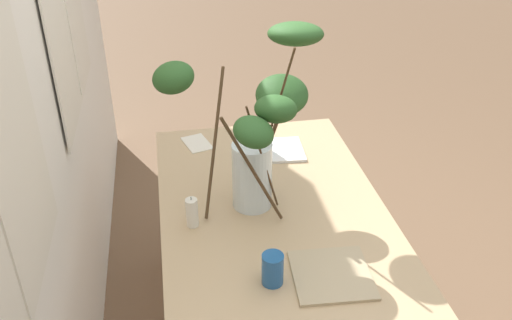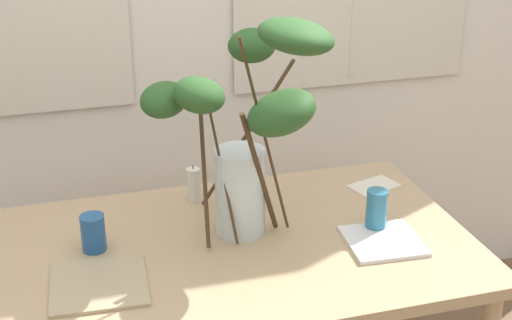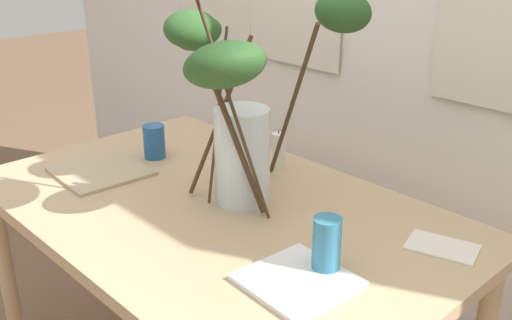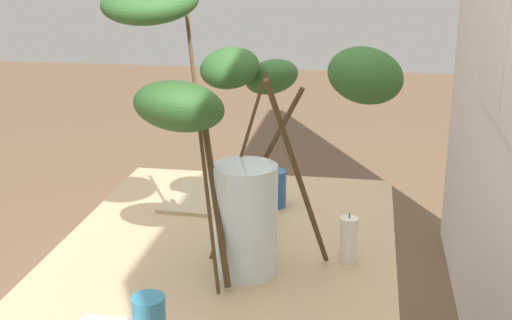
{
  "view_description": "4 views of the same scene",
  "coord_description": "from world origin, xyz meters",
  "px_view_note": "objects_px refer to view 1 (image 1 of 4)",
  "views": [
    {
      "loc": [
        -1.74,
        0.37,
        2.05
      ],
      "look_at": [
        0.04,
        0.06,
        0.97
      ],
      "focal_mm": 38.66,
      "sensor_mm": 36.0,
      "label": 1
    },
    {
      "loc": [
        -0.49,
        -1.9,
        1.9
      ],
      "look_at": [
        0.09,
        0.13,
        0.98
      ],
      "focal_mm": 52.31,
      "sensor_mm": 36.0,
      "label": 2
    },
    {
      "loc": [
        1.17,
        -0.96,
        1.52
      ],
      "look_at": [
        0.07,
        0.09,
        0.9
      ],
      "focal_mm": 41.85,
      "sensor_mm": 36.0,
      "label": 3
    },
    {
      "loc": [
        1.57,
        0.35,
        1.55
      ],
      "look_at": [
        0.02,
        0.1,
        1.05
      ],
      "focal_mm": 49.59,
      "sensor_mm": 36.0,
      "label": 4
    }
  ],
  "objects_px": {
    "drinking_glass_blue_right": "(262,139)",
    "vase_with_branches": "(258,120)",
    "drinking_glass_blue_left": "(273,269)",
    "pillar_candle": "(192,213)",
    "plate_square_right": "(279,150)",
    "plate_square_left": "(332,275)",
    "dining_table": "(272,222)"
  },
  "relations": [
    {
      "from": "drinking_glass_blue_left",
      "to": "drinking_glass_blue_right",
      "type": "distance_m",
      "value": 0.86
    },
    {
      "from": "drinking_glass_blue_left",
      "to": "drinking_glass_blue_right",
      "type": "bearing_deg",
      "value": -8.18
    },
    {
      "from": "plate_square_left",
      "to": "vase_with_branches",
      "type": "bearing_deg",
      "value": 19.49
    },
    {
      "from": "drinking_glass_blue_right",
      "to": "plate_square_left",
      "type": "relative_size",
      "value": 0.52
    },
    {
      "from": "dining_table",
      "to": "drinking_glass_blue_left",
      "type": "bearing_deg",
      "value": 168.42
    },
    {
      "from": "vase_with_branches",
      "to": "plate_square_right",
      "type": "distance_m",
      "value": 0.55
    },
    {
      "from": "pillar_candle",
      "to": "drinking_glass_blue_right",
      "type": "bearing_deg",
      "value": -35.51
    },
    {
      "from": "vase_with_branches",
      "to": "drinking_glass_blue_left",
      "type": "bearing_deg",
      "value": 175.9
    },
    {
      "from": "dining_table",
      "to": "vase_with_branches",
      "type": "bearing_deg",
      "value": 45.91
    },
    {
      "from": "drinking_glass_blue_left",
      "to": "pillar_candle",
      "type": "relative_size",
      "value": 0.87
    },
    {
      "from": "plate_square_left",
      "to": "pillar_candle",
      "type": "xyz_separation_m",
      "value": [
        0.36,
        0.44,
        0.05
      ]
    },
    {
      "from": "drinking_glass_blue_right",
      "to": "vase_with_branches",
      "type": "bearing_deg",
      "value": 166.98
    },
    {
      "from": "pillar_candle",
      "to": "dining_table",
      "type": "bearing_deg",
      "value": -78.35
    },
    {
      "from": "vase_with_branches",
      "to": "drinking_glass_blue_right",
      "type": "distance_m",
      "value": 0.49
    },
    {
      "from": "drinking_glass_blue_left",
      "to": "pillar_candle",
      "type": "bearing_deg",
      "value": 33.8
    },
    {
      "from": "vase_with_branches",
      "to": "pillar_candle",
      "type": "height_order",
      "value": "vase_with_branches"
    },
    {
      "from": "pillar_candle",
      "to": "plate_square_left",
      "type": "bearing_deg",
      "value": -129.32
    },
    {
      "from": "plate_square_right",
      "to": "plate_square_left",
      "type": "bearing_deg",
      "value": 179.85
    },
    {
      "from": "dining_table",
      "to": "vase_with_branches",
      "type": "distance_m",
      "value": 0.45
    },
    {
      "from": "pillar_candle",
      "to": "plate_square_right",
      "type": "bearing_deg",
      "value": -41.85
    },
    {
      "from": "dining_table",
      "to": "drinking_glass_blue_right",
      "type": "bearing_deg",
      "value": -4.87
    },
    {
      "from": "vase_with_branches",
      "to": "drinking_glass_blue_left",
      "type": "distance_m",
      "value": 0.56
    },
    {
      "from": "drinking_glass_blue_right",
      "to": "pillar_candle",
      "type": "height_order",
      "value": "drinking_glass_blue_right"
    },
    {
      "from": "drinking_glass_blue_right",
      "to": "pillar_candle",
      "type": "xyz_separation_m",
      "value": [
        -0.5,
        0.36,
        -0.01
      ]
    },
    {
      "from": "drinking_glass_blue_right",
      "to": "pillar_candle",
      "type": "relative_size",
      "value": 1.05
    },
    {
      "from": "drinking_glass_blue_left",
      "to": "plate_square_left",
      "type": "xyz_separation_m",
      "value": [
        -0.01,
        -0.2,
        -0.05
      ]
    },
    {
      "from": "drinking_glass_blue_right",
      "to": "pillar_candle",
      "type": "bearing_deg",
      "value": 144.49
    },
    {
      "from": "dining_table",
      "to": "drinking_glass_blue_left",
      "type": "distance_m",
      "value": 0.45
    },
    {
      "from": "drinking_glass_blue_right",
      "to": "plate_square_left",
      "type": "bearing_deg",
      "value": -174.76
    },
    {
      "from": "drinking_glass_blue_left",
      "to": "plate_square_left",
      "type": "relative_size",
      "value": 0.43
    },
    {
      "from": "drinking_glass_blue_left",
      "to": "plate_square_right",
      "type": "xyz_separation_m",
      "value": [
        0.84,
        -0.2,
        -0.05
      ]
    },
    {
      "from": "plate_square_right",
      "to": "pillar_candle",
      "type": "height_order",
      "value": "pillar_candle"
    }
  ]
}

